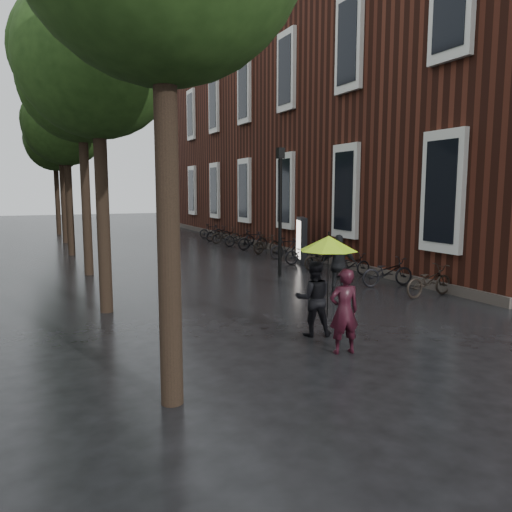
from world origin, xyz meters
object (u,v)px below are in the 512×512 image
lamp_post (280,200)px  parked_bicycles (279,247)px  ad_lightbox (301,240)px  person_black (313,298)px  person_burgundy (344,311)px  pedestrian_walking (339,265)px

lamp_post → parked_bicycles: bearing=63.2°
parked_bicycles → ad_lightbox: ad_lightbox is taller
person_black → lamp_post: size_ratio=0.36×
person_black → ad_lightbox: size_ratio=0.83×
ad_lightbox → lamp_post: (-2.39, -2.69, 1.76)m
person_burgundy → person_black: (0.07, 1.23, -0.01)m
parked_bicycles → lamp_post: bearing=-116.8°
parked_bicycles → person_burgundy: bearing=-111.8°
person_burgundy → lamp_post: size_ratio=0.36×
ad_lightbox → person_black: bearing=-97.4°
pedestrian_walking → person_burgundy: bearing=91.5°
pedestrian_walking → parked_bicycles: pedestrian_walking is taller
parked_bicycles → ad_lightbox: (0.03, -1.99, 0.51)m
person_black → lamp_post: bearing=-91.1°
person_burgundy → person_black: 1.23m
ad_lightbox → parked_bicycles: bearing=111.4°
lamp_post → person_burgundy: bearing=-108.7°
pedestrian_walking → lamp_post: size_ratio=0.40×
lamp_post → person_black: bearing=-111.3°
person_black → pedestrian_walking: size_ratio=0.90×
person_black → parked_bicycles: 12.34m
person_black → ad_lightbox: (4.97, 9.31, 0.17)m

